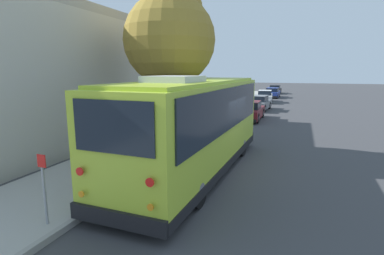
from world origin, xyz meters
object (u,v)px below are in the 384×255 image
sign_post_near (44,189)px  sign_post_far (103,171)px  parked_sedan_black (275,90)px  street_tree (170,34)px  parked_sedan_gray (258,103)px  parked_sedan_maroon (249,111)px  shuttle_bus (195,122)px  fire_hydrant (199,124)px  parked_sedan_white (265,97)px  parked_sedan_blue (272,93)px

sign_post_near → sign_post_far: sign_post_near is taller
parked_sedan_black → street_tree: size_ratio=0.60×
parked_sedan_gray → street_tree: size_ratio=0.59×
parked_sedan_maroon → sign_post_near: size_ratio=2.72×
shuttle_bus → fire_hydrant: (6.09, 1.90, -1.22)m
shuttle_bus → street_tree: (3.08, 2.23, 3.26)m
parked_sedan_maroon → fire_hydrant: (-5.99, 1.79, -0.07)m
sign_post_near → sign_post_far: size_ratio=1.43×
parked_sedan_maroon → street_tree: bearing=167.0°
parked_sedan_black → shuttle_bus: bearing=-178.5°
shuttle_bus → fire_hydrant: shuttle_bus is taller
parked_sedan_gray → parked_sedan_black: 20.96m
parked_sedan_maroon → parked_sedan_black: parked_sedan_maroon is taller
parked_sedan_white → parked_sedan_black: 13.70m
parked_sedan_gray → street_tree: (-14.59, 1.98, 4.43)m
parked_sedan_white → fire_hydrant: size_ratio=5.83×
parked_sedan_blue → sign_post_near: (-36.08, 1.57, 0.38)m
sign_post_near → parked_sedan_white: bearing=-2.5°
parked_sedan_white → sign_post_far: parked_sedan_white is taller
street_tree → sign_post_near: 8.82m
shuttle_bus → parked_sedan_gray: shuttle_bus is taller
fire_hydrant → parked_sedan_gray: bearing=-8.2°
parked_sedan_white → parked_sedan_blue: 6.42m
fire_hydrant → street_tree: bearing=173.8°
parked_sedan_blue → sign_post_far: size_ratio=4.15×
parked_sedan_white → shuttle_bus: bearing=176.1°
parked_sedan_maroon → sign_post_near: bearing=174.5°
sign_post_near → sign_post_far: (2.06, 0.00, -0.26)m
street_tree → sign_post_far: (-5.76, -0.44, -4.33)m
parked_sedan_black → sign_post_far: (-41.31, 1.30, 0.12)m
parked_sedan_maroon → parked_sedan_white: 12.86m
parked_sedan_maroon → street_tree: street_tree is taller
shuttle_bus → parked_sedan_black: (38.63, 0.48, -1.19)m
shuttle_bus → parked_sedan_blue: 31.36m
sign_post_near → fire_hydrant: 10.83m
parked_sedan_gray → sign_post_far: parked_sedan_gray is taller
shuttle_bus → sign_post_near: 5.13m
parked_sedan_gray → street_tree: street_tree is taller
street_tree → sign_post_near: bearing=-176.8°
parked_sedan_white → street_tree: (-21.85, 1.75, 4.42)m
shuttle_bus → fire_hydrant: size_ratio=11.36×
shuttle_bus → sign_post_far: (-2.68, 1.78, -1.07)m
street_tree → parked_sedan_white: bearing=-4.6°
parked_sedan_gray → sign_post_near: 22.46m
parked_sedan_white → parked_sedan_blue: bearing=-7.3°
parked_sedan_maroon → parked_sedan_blue: parked_sedan_maroon is taller
parked_sedan_blue → street_tree: 28.68m
parked_sedan_black → fire_hydrant: size_ratio=5.39×
sign_post_near → fire_hydrant: size_ratio=1.96×
shuttle_bus → parked_sedan_gray: size_ratio=2.15×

